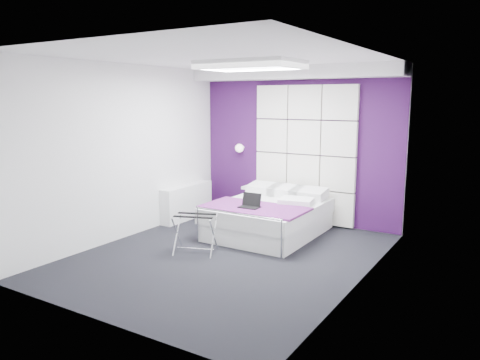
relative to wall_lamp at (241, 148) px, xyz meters
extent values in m
plane|color=black|center=(1.05, -2.06, -1.22)|extent=(4.40, 4.40, 0.00)
plane|color=white|center=(1.05, -2.06, 1.38)|extent=(4.40, 4.40, 0.00)
plane|color=white|center=(1.05, 0.14, 0.08)|extent=(3.60, 0.00, 3.60)
plane|color=white|center=(-0.75, -2.06, 0.08)|extent=(0.00, 4.40, 4.40)
plane|color=white|center=(2.85, -2.06, 0.08)|extent=(0.00, 4.40, 4.40)
cube|color=#340E40|center=(1.05, 0.13, 0.08)|extent=(3.58, 0.02, 2.58)
cube|color=white|center=(1.05, -0.11, 1.28)|extent=(3.58, 0.50, 0.20)
sphere|color=white|center=(0.00, 0.00, 0.00)|extent=(0.15, 0.15, 0.15)
cube|color=white|center=(-0.64, -0.76, -0.92)|extent=(0.22, 1.20, 0.60)
cube|color=white|center=(1.03, -0.86, -1.09)|extent=(1.43, 1.79, 0.27)
cube|color=silver|center=(1.03, -0.86, -0.84)|extent=(1.47, 1.83, 0.22)
cube|color=#521859|center=(1.03, -1.30, -0.71)|extent=(1.53, 0.81, 0.03)
cube|color=white|center=(0.36, -0.04, -0.68)|extent=(0.44, 0.34, 0.05)
cube|color=black|center=(0.61, -2.18, -0.69)|extent=(0.54, 0.40, 0.01)
cube|color=black|center=(1.00, -1.38, -0.69)|extent=(0.29, 0.20, 0.02)
cube|color=black|center=(1.00, -1.28, -0.59)|extent=(0.29, 0.01, 0.20)
camera|label=1|loc=(4.36, -7.10, 0.86)|focal=35.00mm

